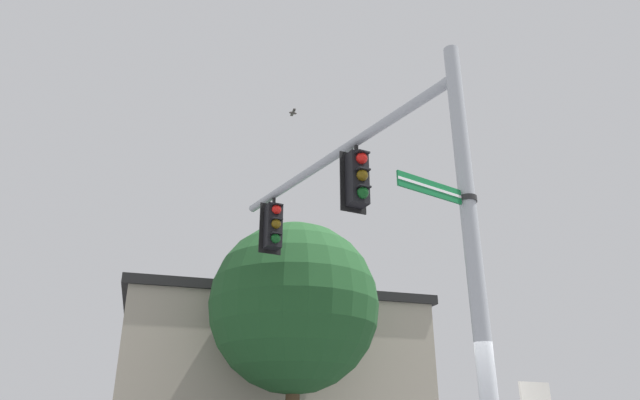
# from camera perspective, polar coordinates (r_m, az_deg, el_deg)

# --- Properties ---
(signal_pole) EXTENTS (0.24, 0.24, 7.15)m
(signal_pole) POSITION_cam_1_polar(r_m,az_deg,el_deg) (8.00, 15.47, -6.17)
(signal_pole) COLOR #ADB2B7
(signal_pole) RESTS_ON ground
(mast_arm) EXTENTS (1.16, 6.72, 0.19)m
(mast_arm) POSITION_cam_1_polar(r_m,az_deg,el_deg) (11.43, 1.07, 4.30)
(mast_arm) COLOR #ADB2B7
(traffic_light_nearest_pole) EXTENTS (0.54, 0.49, 1.31)m
(traffic_light_nearest_pole) POSITION_cam_1_polar(r_m,az_deg,el_deg) (10.45, 3.88, 2.21)
(traffic_light_nearest_pole) COLOR black
(traffic_light_mid_inner) EXTENTS (0.54, 0.49, 1.31)m
(traffic_light_mid_inner) POSITION_cam_1_polar(r_m,az_deg,el_deg) (12.88, -4.78, -2.64)
(traffic_light_mid_inner) COLOR black
(street_name_sign) EXTENTS (1.46, 0.35, 0.22)m
(street_name_sign) POSITION_cam_1_polar(r_m,az_deg,el_deg) (8.00, 12.81, 0.69)
(street_name_sign) COLOR #147238
(bird_flying) EXTENTS (0.23, 0.37, 0.07)m
(bird_flying) POSITION_cam_1_polar(r_m,az_deg,el_deg) (15.24, -2.79, 8.88)
(bird_flying) COLOR #4C4742
(storefront_building) EXTENTS (10.94, 8.14, 5.67)m
(storefront_building) POSITION_cam_1_polar(r_m,az_deg,el_deg) (20.16, -5.28, -18.43)
(storefront_building) COLOR #A89E89
(storefront_building) RESTS_ON ground
(tree_by_storefront) EXTENTS (4.70, 4.70, 7.01)m
(tree_by_storefront) POSITION_cam_1_polar(r_m,az_deg,el_deg) (15.78, -2.66, -10.78)
(tree_by_storefront) COLOR #4C3823
(tree_by_storefront) RESTS_ON ground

